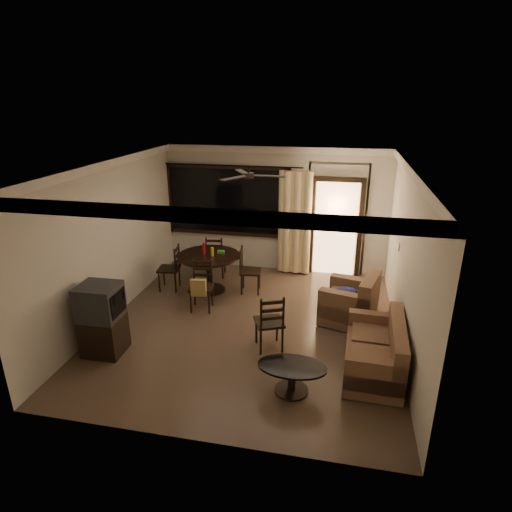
% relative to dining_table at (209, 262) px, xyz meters
% --- Properties ---
extents(ground, '(5.50, 5.50, 0.00)m').
position_rel_dining_table_xyz_m(ground, '(1.12, -1.28, -0.62)').
color(ground, '#7F6651').
rests_on(ground, ground).
extents(room_shell, '(5.50, 6.70, 5.50)m').
position_rel_dining_table_xyz_m(room_shell, '(1.72, 0.49, 1.21)').
color(room_shell, beige).
rests_on(room_shell, ground).
extents(dining_table, '(1.26, 1.26, 1.01)m').
position_rel_dining_table_xyz_m(dining_table, '(0.00, 0.00, 0.00)').
color(dining_table, black).
rests_on(dining_table, ground).
extents(dining_chair_west, '(0.47, 0.47, 0.95)m').
position_rel_dining_table_xyz_m(dining_chair_west, '(-0.83, -0.11, -0.34)').
color(dining_chair_west, black).
rests_on(dining_chair_west, ground).
extents(dining_chair_east, '(0.47, 0.47, 0.95)m').
position_rel_dining_table_xyz_m(dining_chair_east, '(0.83, 0.10, -0.34)').
color(dining_chair_east, black).
rests_on(dining_chair_east, ground).
extents(dining_chair_south, '(0.47, 0.52, 0.95)m').
position_rel_dining_table_xyz_m(dining_chair_south, '(0.11, -0.85, -0.31)').
color(dining_chair_south, black).
rests_on(dining_chair_south, ground).
extents(dining_chair_north, '(0.47, 0.47, 0.95)m').
position_rel_dining_table_xyz_m(dining_chair_north, '(-0.10, 0.78, -0.34)').
color(dining_chair_north, black).
rests_on(dining_chair_north, ground).
extents(tv_cabinet, '(0.63, 0.56, 1.15)m').
position_rel_dining_table_xyz_m(tv_cabinet, '(-0.93, -2.53, -0.04)').
color(tv_cabinet, black).
rests_on(tv_cabinet, ground).
extents(sofa, '(0.85, 1.52, 0.79)m').
position_rel_dining_table_xyz_m(sofa, '(3.23, -2.22, -0.30)').
color(sofa, '#4B2C23').
rests_on(sofa, ground).
extents(armchair, '(1.08, 1.08, 0.89)m').
position_rel_dining_table_xyz_m(armchair, '(2.87, -0.77, -0.25)').
color(armchair, '#4B2C23').
rests_on(armchair, ground).
extents(coffee_table, '(0.94, 0.57, 0.41)m').
position_rel_dining_table_xyz_m(coffee_table, '(2.07, -2.91, -0.34)').
color(coffee_table, black).
rests_on(coffee_table, ground).
extents(side_chair, '(0.56, 0.56, 0.97)m').
position_rel_dining_table_xyz_m(side_chair, '(1.59, -1.90, -0.33)').
color(side_chair, black).
rests_on(side_chair, ground).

